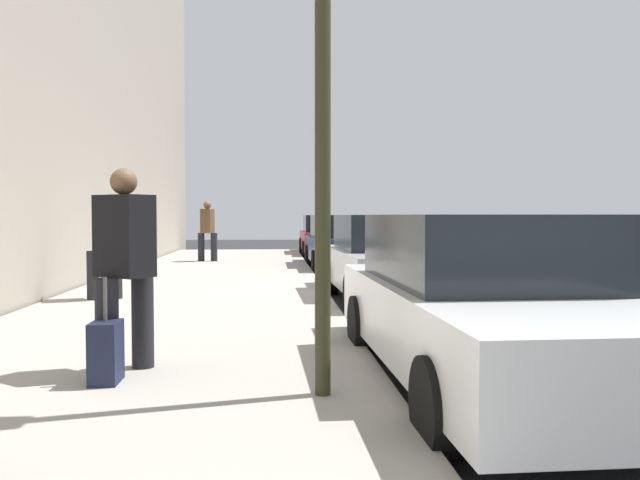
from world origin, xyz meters
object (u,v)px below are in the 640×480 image
parked_car_navy (343,243)px  pedestrian_tan_coat (104,244)px  pedestrian_brown_coat (207,229)px  parked_car_white (483,301)px  pedestrian_black_coat (125,264)px  parked_car_silver (389,259)px  rolling_suitcase (106,352)px  parked_car_red (327,236)px

parked_car_navy → pedestrian_tan_coat: (6.80, -4.62, 0.28)m
pedestrian_brown_coat → pedestrian_tan_coat: 8.59m
parked_car_white → pedestrian_black_coat: pedestrian_black_coat is taller
parked_car_navy → parked_car_white: (11.92, -0.09, 0.00)m
parked_car_silver → pedestrian_brown_coat: pedestrian_brown_coat is taller
parked_car_navy → rolling_suitcase: (12.08, -3.26, -0.36)m
pedestrian_brown_coat → pedestrian_black_coat: pedestrian_brown_coat is taller
parked_car_navy → parked_car_silver: 6.49m
parked_car_navy → parked_car_white: 11.92m
parked_car_red → pedestrian_brown_coat: (4.02, -3.88, 0.34)m
pedestrian_tan_coat → rolling_suitcase: pedestrian_tan_coat is taller
parked_car_silver → parked_car_white: (5.43, -0.17, 0.00)m
parked_car_white → pedestrian_black_coat: size_ratio=2.73×
pedestrian_brown_coat → rolling_suitcase: pedestrian_brown_coat is taller
parked_car_white → pedestrian_brown_coat: size_ratio=2.71×
pedestrian_brown_coat → rolling_suitcase: 13.86m
rolling_suitcase → parked_car_red: bearing=169.5°
parked_car_navy → rolling_suitcase: bearing=-15.1°
pedestrian_brown_coat → rolling_suitcase: size_ratio=2.07×
parked_car_red → pedestrian_tan_coat: size_ratio=2.80×
parked_car_red → rolling_suitcase: 18.16m
rolling_suitcase → pedestrian_black_coat: bearing=168.1°
parked_car_red → parked_car_navy: size_ratio=1.02×
parked_car_red → pedestrian_black_coat: 17.80m
parked_car_silver → pedestrian_tan_coat: (0.30, -4.70, 0.28)m
parked_car_silver → pedestrian_black_coat: size_ratio=2.47×
parked_car_white → parked_car_red: bearing=179.6°
parked_car_white → pedestrian_black_coat: (-0.20, -3.09, 0.33)m
parked_car_navy → pedestrian_brown_coat: pedestrian_brown_coat is taller
pedestrian_brown_coat → rolling_suitcase: bearing=2.4°
parked_car_silver → parked_car_white: same height
parked_car_navy → parked_car_silver: bearing=0.7°
pedestrian_tan_coat → pedestrian_black_coat: bearing=16.3°
parked_car_red → parked_car_white: same height
parked_car_navy → parked_car_white: size_ratio=0.95×
parked_car_red → parked_car_navy: (5.78, -0.05, -0.00)m
parked_car_navy → pedestrian_black_coat: 12.15m
parked_car_silver → pedestrian_brown_coat: (-8.25, -3.91, 0.34)m
pedestrian_black_coat → rolling_suitcase: bearing=-11.9°
parked_car_navy → pedestrian_brown_coat: (-1.75, -3.83, 0.34)m
pedestrian_brown_coat → rolling_suitcase: (13.84, 0.57, -0.69)m
parked_car_silver → parked_car_white: size_ratio=0.90×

